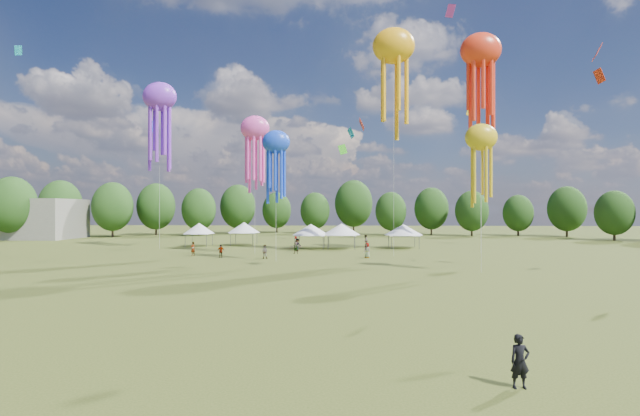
{
  "coord_description": "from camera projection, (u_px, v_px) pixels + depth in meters",
  "views": [
    {
      "loc": [
        1.96,
        -17.92,
        5.89
      ],
      "look_at": [
        0.38,
        15.0,
        6.0
      ],
      "focal_mm": 25.8,
      "sensor_mm": 36.0,
      "label": 1
    }
  ],
  "objects": [
    {
      "name": "spectator_near",
      "position": [
        265.0,
        252.0,
        54.9
      ],
      "size": [
        0.85,
        0.68,
        1.68
      ],
      "primitive_type": "imported",
      "rotation": [
        0.0,
        0.0,
        3.09
      ],
      "color": "gray",
      "rests_on": "ground"
    },
    {
      "name": "festival_tents",
      "position": [
        306.0,
        229.0,
        71.42
      ],
      "size": [
        37.57,
        11.55,
        3.8
      ],
      "color": "#47474C",
      "rests_on": "ground"
    },
    {
      "name": "small_kites",
      "position": [
        361.0,
        15.0,
        57.36
      ],
      "size": [
        72.88,
        59.86,
        46.26
      ],
      "color": "#F448B2",
      "rests_on": "ground"
    },
    {
      "name": "show_kites",
      "position": [
        340.0,
        95.0,
        60.74
      ],
      "size": [
        51.04,
        26.78,
        29.48
      ],
      "color": "#F448B2",
      "rests_on": "ground"
    },
    {
      "name": "treeline",
      "position": [
        309.0,
        206.0,
        80.63
      ],
      "size": [
        201.57,
        95.24,
        13.43
      ],
      "color": "#38281C",
      "rests_on": "ground"
    },
    {
      "name": "observer_main",
      "position": [
        520.0,
        361.0,
        15.13
      ],
      "size": [
        0.68,
        0.48,
        1.77
      ],
      "primitive_type": "imported",
      "rotation": [
        0.0,
        0.0,
        0.09
      ],
      "color": "black",
      "rests_on": "ground"
    },
    {
      "name": "spectators_far",
      "position": [
        307.0,
        246.0,
        63.81
      ],
      "size": [
        23.49,
        19.7,
        1.87
      ],
      "color": "gray",
      "rests_on": "ground"
    },
    {
      "name": "ground",
      "position": [
        292.0,
        360.0,
        17.98
      ],
      "size": [
        300.0,
        300.0,
        0.0
      ],
      "primitive_type": "plane",
      "color": "#384416",
      "rests_on": "ground"
    }
  ]
}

